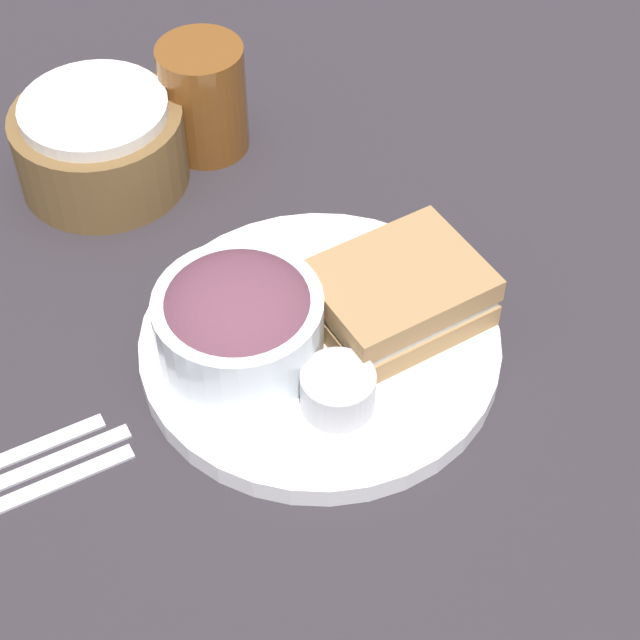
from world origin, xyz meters
TOP-DOWN VIEW (x-y plane):
  - ground_plane at (0.00, 0.00)m, footprint 4.00×4.00m
  - plate at (0.00, 0.00)m, footprint 0.28×0.28m
  - sandwich at (0.06, -0.03)m, footprint 0.15×0.13m
  - salad_bowl at (-0.05, 0.04)m, footprint 0.13×0.13m
  - dressing_cup at (-0.04, -0.05)m, footprint 0.06×0.06m
  - orange_wedge at (0.01, 0.06)m, footprint 0.04×0.04m
  - drink_glass at (0.12, 0.25)m, footprint 0.08×0.08m
  - bread_basket at (0.02, 0.28)m, footprint 0.15×0.15m
  - fork at (-0.25, 0.07)m, footprint 0.17×0.07m
  - knife at (-0.24, 0.09)m, footprint 0.18×0.08m

SIDE VIEW (x-z plane):
  - ground_plane at x=0.00m, z-range 0.00..0.00m
  - fork at x=-0.25m, z-range 0.00..0.01m
  - knife at x=-0.24m, z-range 0.00..0.01m
  - plate at x=0.00m, z-range 0.00..0.02m
  - dressing_cup at x=-0.04m, z-range 0.02..0.05m
  - orange_wedge at x=0.01m, z-range 0.02..0.06m
  - bread_basket at x=0.02m, z-range 0.00..0.08m
  - sandwich at x=0.06m, z-range 0.02..0.07m
  - drink_glass at x=0.12m, z-range 0.00..0.11m
  - salad_bowl at x=-0.05m, z-range 0.02..0.09m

